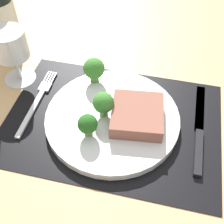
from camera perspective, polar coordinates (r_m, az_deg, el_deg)
The scene contains 10 objects.
ground_plane at distance 59.86cm, azimuth 0.07°, elevation -2.78°, with size 140.00×110.00×3.00cm, color tan.
placemat at distance 58.56cm, azimuth 0.07°, elevation -1.78°, with size 42.67×30.10×0.30cm, color black.
plate at distance 57.82cm, azimuth 0.07°, elevation -1.19°, with size 26.51×26.51×1.60cm, color silver.
steak at distance 55.47cm, azimuth 4.91°, elevation -0.72°, with size 9.69×10.14×2.93cm, color #8C5647.
broccoli_center at distance 52.51cm, azimuth -4.79°, elevation -2.43°, with size 3.67×3.67×4.70cm.
broccoli_near_steak at distance 62.11cm, azimuth -3.56°, elevation 8.41°, with size 4.57×4.57×5.65cm.
broccoli_near_fork at distance 55.19cm, azimuth -1.67°, elevation 1.82°, with size 4.11×4.11×5.35cm.
fork at distance 63.65cm, azimuth -14.43°, elevation 2.13°, with size 2.40×19.20×0.50cm.
knife at distance 58.61cm, azimuth 16.72°, elevation -3.99°, with size 1.80×23.00×0.80cm.
wine_glass at distance 65.34cm, azimuth -19.20°, elevation 11.82°, with size 7.25×7.25×12.47cm.
Camera 1 is at (8.27, -35.76, 45.78)cm, focal length 46.69 mm.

